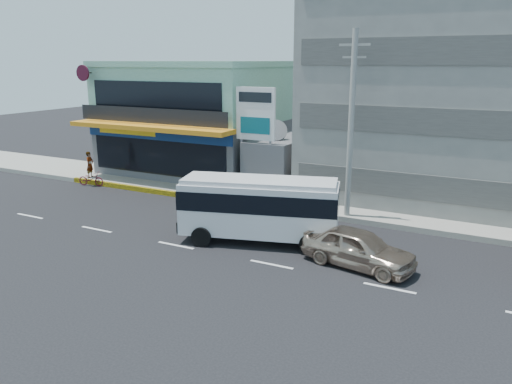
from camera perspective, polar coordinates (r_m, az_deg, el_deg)
ground at (r=23.93m, az=-9.15°, el=-6.04°), size 120.00×120.00×0.00m
sidewalk at (r=29.84m, az=9.67°, el=-1.54°), size 70.00×5.00×0.30m
shop_building at (r=38.65m, az=-6.78°, el=8.10°), size 12.40×11.70×8.00m
concrete_building at (r=33.11m, az=21.64°, el=11.30°), size 16.00×12.00×14.00m
gap_structure at (r=33.46m, az=2.93°, el=3.25°), size 3.00×6.00×3.50m
satellite_dish at (r=32.24m, az=2.24°, el=6.12°), size 1.50×1.50×0.15m
billboard at (r=30.68m, az=-0.03°, el=8.23°), size 2.60×0.18×6.90m
utility_pole_near at (r=26.58m, az=10.80°, el=7.44°), size 1.60×0.30×10.00m
minibus at (r=23.51m, az=0.37°, el=-1.46°), size 7.77×4.29×3.10m
sedan at (r=21.46m, az=11.62°, el=-6.29°), size 5.12×2.88×1.65m
motorcycle_rider at (r=36.37m, az=-18.37°, el=1.90°), size 1.97×1.05×2.40m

